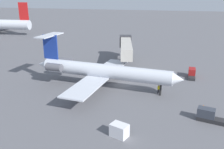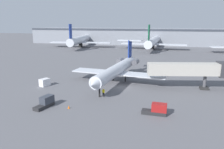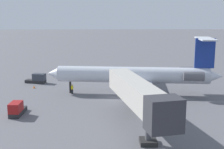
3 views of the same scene
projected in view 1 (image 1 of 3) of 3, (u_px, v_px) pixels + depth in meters
ground_plane at (122, 85)px, 49.40m from camera, size 400.00×400.00×0.10m
regional_jet at (100, 70)px, 47.33m from camera, size 23.79×29.59×9.62m
jet_bridge at (126, 47)px, 62.50m from camera, size 17.96×6.50×6.16m
ground_crew_marshaller at (158, 89)px, 45.11m from camera, size 0.45×0.35×1.69m
baggage_tug_lead at (192, 74)px, 53.62m from camera, size 4.06×1.58×1.90m
baggage_tug_trailing at (208, 116)px, 35.60m from camera, size 2.30×4.22×1.90m
cargo_container_uld at (119, 130)px, 31.82m from camera, size 2.23×2.60×1.72m
traffic_cone_near at (203, 106)px, 39.77m from camera, size 0.36×0.36×0.55m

